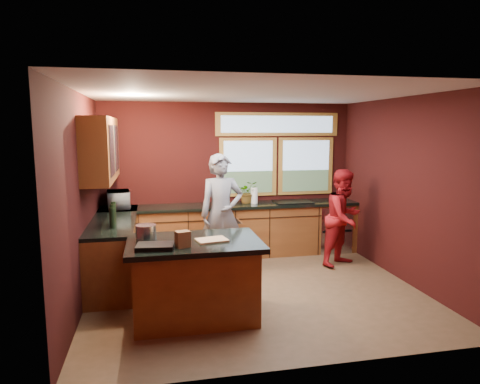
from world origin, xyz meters
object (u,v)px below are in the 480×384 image
object	(u,v)px
island	(195,279)
person_red	(344,218)
cutting_board	(212,240)
person_grey	(222,214)
stock_pot	(146,232)

from	to	relation	value
island	person_red	bearing A→B (deg)	30.33
island	cutting_board	distance (m)	0.52
person_grey	stock_pot	size ratio (longest dim) A/B	7.76
island	person_grey	size ratio (longest dim) A/B	0.83
cutting_board	stock_pot	distance (m)	0.78
island	person_grey	bearing A→B (deg)	69.72
island	stock_pot	size ratio (longest dim) A/B	6.46
person_red	cutting_board	xyz separation A→B (m)	(-2.40, -1.57, 0.16)
person_grey	person_red	xyz separation A→B (m)	(2.03, -0.03, -0.14)
person_grey	stock_pot	world-z (taller)	person_grey
island	cutting_board	xyz separation A→B (m)	(0.20, -0.05, 0.48)
island	stock_pot	world-z (taller)	stock_pot
cutting_board	stock_pot	xyz separation A→B (m)	(-0.75, 0.20, 0.08)
stock_pot	island	bearing A→B (deg)	-15.26
cutting_board	person_grey	bearing A→B (deg)	76.85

